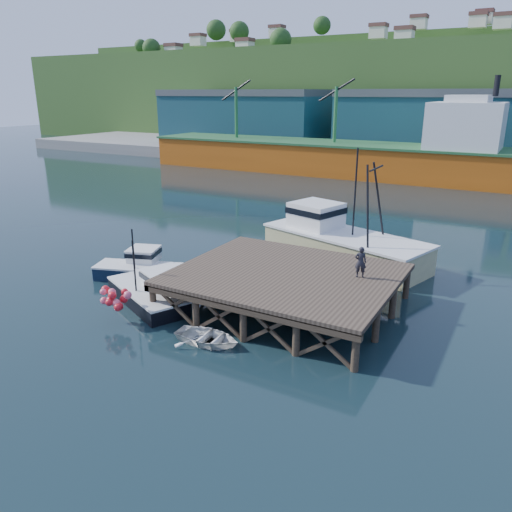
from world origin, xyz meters
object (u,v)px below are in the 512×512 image
Objects in this scene: trawler at (341,239)px; dinghy at (207,337)px; boat_navy at (140,267)px; dockworker at (361,262)px; boat_black at (151,291)px.

trawler is 3.87× the size of dinghy.
dockworker is (14.39, 1.63, 2.28)m from boat_navy.
boat_black reaches higher than boat_navy.
dockworker is (10.95, 4.53, 2.26)m from boat_black.
trawler is 7.49× the size of dockworker.
dinghy is (-1.27, -15.13, -1.34)m from trawler.
boat_black is at bearing -102.05° from trawler.
boat_navy is 0.46× the size of trawler.
trawler is at bearing -85.90° from dockworker.
boat_black is 3.93× the size of dockworker.
boat_navy is at bearing -120.18° from trawler.
trawler reaches higher than dinghy.
boat_navy is 4.51m from boat_black.
dinghy is at bearing -77.82° from trawler.
dockworker is at bearing -39.97° from dinghy.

